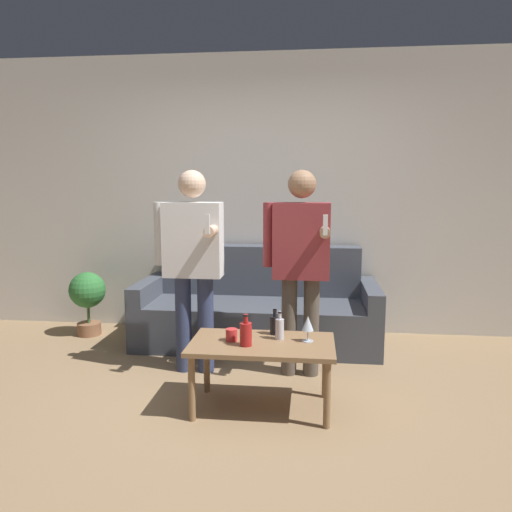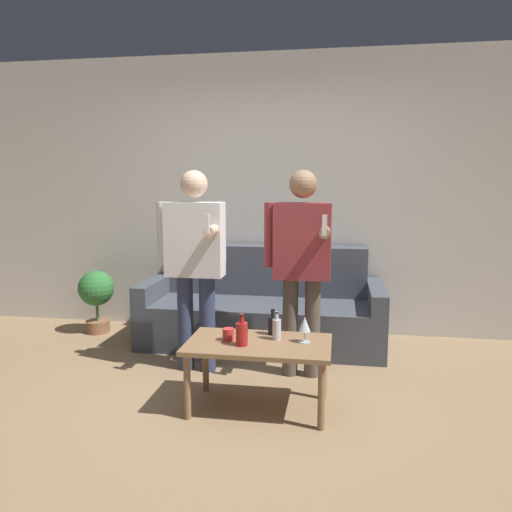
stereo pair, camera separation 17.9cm
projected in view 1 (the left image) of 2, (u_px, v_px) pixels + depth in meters
name	position (u px, v px, depth m)	size (l,w,h in m)	color
ground_plane	(235.00, 424.00, 3.08)	(16.00, 16.00, 0.00)	#997A56
wall_back	(267.00, 195.00, 4.90)	(8.00, 0.06, 2.70)	silver
couch	(258.00, 309.00, 4.64)	(2.18, 0.88, 0.87)	#474C56
coffee_table	(262.00, 350.00, 3.24)	(0.93, 0.54, 0.45)	#8E6B47
bottle_orange	(246.00, 333.00, 3.15)	(0.08, 0.08, 0.20)	#B21E1E
bottle_green	(280.00, 328.00, 3.28)	(0.06, 0.06, 0.19)	silver
bottle_dark	(275.00, 324.00, 3.39)	(0.06, 0.06, 0.17)	black
wine_glass_near	(308.00, 324.00, 3.23)	(0.08, 0.08, 0.17)	silver
cup_on_table	(232.00, 335.00, 3.25)	(0.08, 0.08, 0.08)	red
person_standing_left	(193.00, 257.00, 3.82)	(0.52, 0.42, 1.57)	navy
person_standing_right	(300.00, 258.00, 3.74)	(0.50, 0.41, 1.57)	brown
potted_plant	(88.00, 295.00, 4.82)	(0.35, 0.35, 0.62)	#936042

